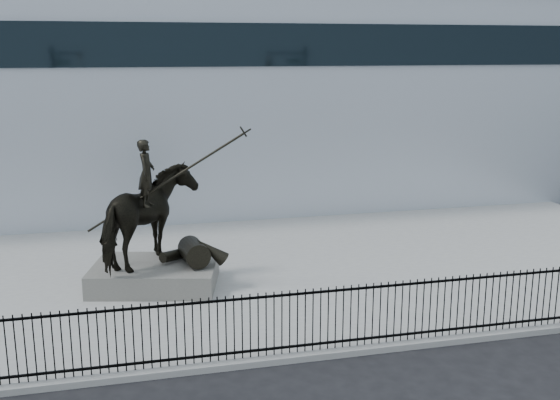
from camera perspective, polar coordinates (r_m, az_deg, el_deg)
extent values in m
plane|color=black|center=(14.25, 2.96, -15.77)|extent=(120.00, 120.00, 0.00)
cube|color=gray|center=(20.45, -2.67, -6.35)|extent=(30.00, 12.00, 0.15)
cube|color=silver|center=(32.24, -7.24, 8.75)|extent=(44.00, 14.00, 9.00)
cube|color=black|center=(15.18, 1.59, -12.57)|extent=(22.00, 0.05, 0.05)
cube|color=black|center=(14.68, 1.62, -8.17)|extent=(22.00, 0.05, 0.05)
cube|color=black|center=(14.93, 1.61, -10.50)|extent=(22.00, 0.03, 1.50)
cube|color=#615E59|center=(19.36, -10.83, -6.45)|extent=(3.96, 3.15, 0.66)
imported|color=black|center=(18.87, -11.06, -1.50)|extent=(2.95, 3.24, 2.79)
imported|color=black|center=(18.61, -11.56, 2.30)|extent=(0.60, 0.77, 1.89)
cylinder|color=black|center=(18.58, -10.03, 1.45)|extent=(4.38, 1.10, 2.84)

